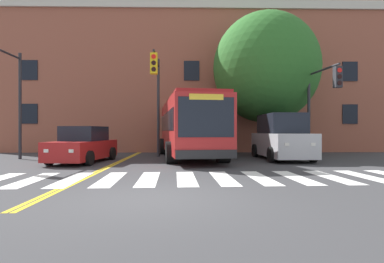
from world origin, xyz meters
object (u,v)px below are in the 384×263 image
Objects in this scene: city_bus at (188,126)px; traffic_light_near_corner at (320,95)px; car_silver_far_lane at (281,138)px; car_navy_behind_bus at (176,138)px; traffic_light_far_corner at (5,83)px; traffic_light_overhead at (157,88)px; car_red_near_lane at (84,146)px; street_tree_curbside_large at (266,68)px.

traffic_light_near_corner is (6.89, -1.91, 1.60)m from city_bus.
car_silver_far_lane is (4.97, -1.46, -0.65)m from city_bus.
city_bus is at bearing -84.02° from car_navy_behind_bus.
car_navy_behind_bus is 14.82m from traffic_light_far_corner.
traffic_light_near_corner is at bearing -5.19° from traffic_light_overhead.
car_navy_behind_bus reaches higher than car_red_near_lane.
traffic_light_far_corner is at bearing -124.15° from car_navy_behind_bus.
traffic_light_far_corner is (-8.14, -12.00, 3.08)m from car_navy_behind_bus.
traffic_light_far_corner is (-9.16, -2.29, 2.14)m from city_bus.
car_navy_behind_bus is 0.77× the size of traffic_light_near_corner.
traffic_light_overhead is 0.61× the size of street_tree_curbside_large.
city_bus is 6.46m from street_tree_curbside_large.
traffic_light_overhead is 7.44m from street_tree_curbside_large.
city_bus reaches higher than car_red_near_lane.
city_bus is 2.92m from traffic_light_overhead.
traffic_light_overhead is at bearing 177.16° from car_silver_far_lane.
traffic_light_overhead reaches higher than car_silver_far_lane.
traffic_light_near_corner is 0.54× the size of street_tree_curbside_large.
traffic_light_near_corner is 4.58m from street_tree_curbside_large.
car_silver_far_lane is 0.88× the size of traffic_light_overhead.
car_red_near_lane is 5.12m from traffic_light_far_corner.
car_silver_far_lane is at bearing -90.21° from street_tree_curbside_large.
traffic_light_far_corner is at bearing -176.64° from car_silver_far_lane.
car_navy_behind_bus is at bearing 124.24° from traffic_light_near_corner.
traffic_light_overhead reaches higher than city_bus.
street_tree_curbside_large is (6.70, 2.79, 1.66)m from traffic_light_overhead.
car_silver_far_lane reaches higher than car_navy_behind_bus.
traffic_light_near_corner reaches higher than car_silver_far_lane.
street_tree_curbside_large is at bearing -53.28° from car_navy_behind_bus.
traffic_light_far_corner is 14.77m from street_tree_curbside_large.
car_red_near_lane is (-5.12, -2.64, -1.00)m from city_bus.
street_tree_curbside_large is (0.01, 3.12, 4.40)m from car_silver_far_lane.
traffic_light_far_corner is 1.00× the size of traffic_light_overhead.
city_bus is 1.90× the size of traffic_light_far_corner.
car_silver_far_lane is 1.29× the size of car_navy_behind_bus.
street_tree_curbside_large reaches higher than city_bus.
car_silver_far_lane is (10.10, 1.18, 0.34)m from car_red_near_lane.
street_tree_curbside_large is at bearing 118.07° from traffic_light_near_corner.
car_silver_far_lane is 7.23m from traffic_light_overhead.
car_silver_far_lane is at bearing 166.82° from traffic_light_near_corner.
traffic_light_far_corner reaches higher than car_navy_behind_bus.
street_tree_curbside_large is at bearing 22.64° from traffic_light_overhead.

